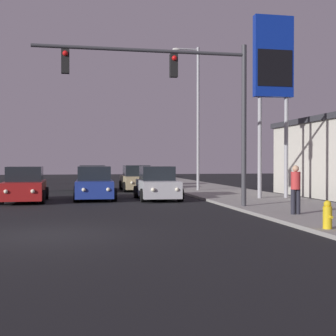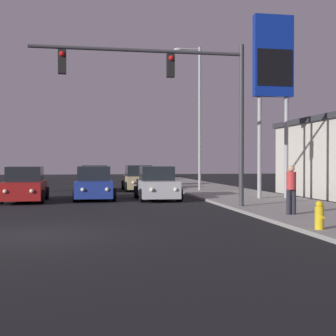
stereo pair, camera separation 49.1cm
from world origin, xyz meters
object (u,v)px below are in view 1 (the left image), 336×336
car_tan (137,179)px  street_lamp (196,111)px  fire_hydrant (327,215)px  car_blue (94,185)px  car_green (92,179)px  car_red (25,186)px  gas_station_sign (273,67)px  car_silver (157,185)px  pedestrian_on_sidewalk (296,187)px  traffic_light_mast (185,89)px

car_tan → street_lamp: 6.00m
fire_hydrant → street_lamp: bearing=87.2°
car_blue → fire_hydrant: 13.72m
car_green → car_blue: 7.04m
street_lamp → car_blue: bearing=-144.1°
car_tan → car_blue: bearing=66.2°
car_red → gas_station_sign: gas_station_sign is taller
car_tan → gas_station_sign: 12.15m
car_red → gas_station_sign: size_ratio=0.48×
street_lamp → fire_hydrant: 17.83m
car_silver → car_red: bearing=2.9°
car_green → fire_hydrant: size_ratio=5.69×
car_green → fire_hydrant: bearing=107.1°
car_blue → car_red: same height
car_red → pedestrian_on_sidewalk: bearing=138.4°
car_blue → street_lamp: 9.15m
car_tan → traffic_light_mast: (0.30, -12.79, 4.02)m
car_green → gas_station_sign: (8.57, -9.15, 5.86)m
car_blue → gas_station_sign: size_ratio=0.48×
car_silver → fire_hydrant: bearing=104.2°
car_red → traffic_light_mast: bearing=140.9°
car_tan → street_lamp: bearing=148.1°
fire_hydrant → traffic_light_mast: bearing=109.9°
car_blue → pedestrian_on_sidewalk: (6.45, -9.09, 0.27)m
car_red → street_lamp: (9.82, 5.41, 4.36)m
car_blue → gas_station_sign: (8.70, -2.11, 5.86)m
car_tan → car_red: (-6.32, -7.58, 0.00)m
car_blue → traffic_light_mast: 7.88m
pedestrian_on_sidewalk → car_green: bearing=111.4°
car_green → car_tan: (2.89, -0.15, 0.00)m
car_red → traffic_light_mast: size_ratio=0.52×
car_silver → car_blue: bearing=-8.9°
pedestrian_on_sidewalk → fire_hydrant: bearing=-102.7°
car_silver → gas_station_sign: size_ratio=0.48×
gas_station_sign → pedestrian_on_sidewalk: gas_station_sign is taller
fire_hydrant → car_blue: bearing=114.5°
car_blue → car_tan: bearing=-111.9°
car_blue → street_lamp: bearing=-142.4°
traffic_light_mast → car_red: bearing=141.8°
car_blue → car_silver: 3.18m
car_red → traffic_light_mast: (6.61, -5.21, 4.02)m
car_blue → fire_hydrant: (5.69, -12.48, -0.27)m
car_green → pedestrian_on_sidewalk: (6.33, -16.12, 0.27)m
pedestrian_on_sidewalk → traffic_light_mast: bearing=134.6°
car_red → fire_hydrant: 14.83m
fire_hydrant → pedestrian_on_sidewalk: (0.76, 3.39, 0.55)m
car_red → fire_hydrant: car_red is taller
car_green → car_blue: size_ratio=1.00×
car_silver → street_lamp: 7.67m
car_tan → car_green: bearing=-3.1°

